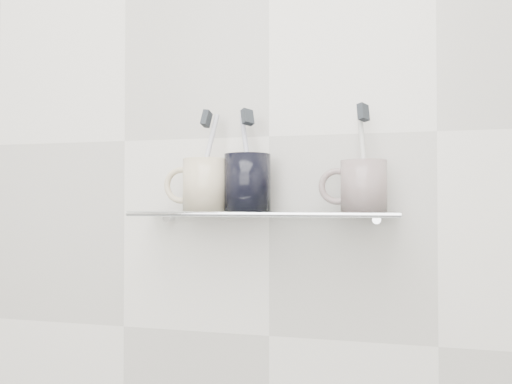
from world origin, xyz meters
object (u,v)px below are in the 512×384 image
(mug_right, at_px, (364,186))
(mug_center, at_px, (247,183))
(mug_left, at_px, (206,185))
(shelf_glass, at_px, (262,214))

(mug_right, bearing_deg, mug_center, -168.13)
(mug_left, height_order, mug_center, mug_center)
(shelf_glass, height_order, mug_right, mug_right)
(mug_left, distance_m, mug_right, 0.30)
(shelf_glass, xyz_separation_m, mug_right, (0.19, 0.00, 0.05))
(mug_center, height_order, mug_right, mug_center)
(shelf_glass, bearing_deg, mug_center, 170.58)
(shelf_glass, relative_size, mug_right, 5.35)
(mug_center, distance_m, mug_right, 0.22)
(mug_left, distance_m, mug_center, 0.08)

